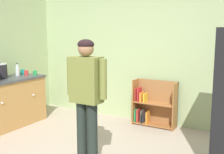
% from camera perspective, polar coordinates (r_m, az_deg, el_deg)
% --- Properties ---
extents(back_wall, '(5.20, 0.06, 2.70)m').
position_cam_1_polar(back_wall, '(5.28, 8.24, 5.01)').
color(back_wall, '#A1B680').
rests_on(back_wall, ground).
extents(bookshelf, '(0.80, 0.28, 0.85)m').
position_cam_1_polar(bookshelf, '(5.23, 8.36, -6.00)').
color(bookshelf, '#A06434').
rests_on(bookshelf, ground).
extents(standing_person, '(0.57, 0.22, 1.64)m').
position_cam_1_polar(standing_person, '(3.39, -5.32, -3.37)').
color(standing_person, '#202925').
rests_on(standing_person, ground).
extents(crock_pot, '(0.26, 0.26, 0.30)m').
position_cam_1_polar(crock_pot, '(5.39, -22.25, 1.18)').
color(crock_pot, black).
rests_on(crock_pot, kitchen_counter).
extents(clear_bottle, '(0.07, 0.07, 0.25)m').
position_cam_1_polar(clear_bottle, '(5.63, -19.07, 1.27)').
color(clear_bottle, silver).
rests_on(clear_bottle, kitchen_counter).
extents(red_cup, '(0.08, 0.08, 0.09)m').
position_cam_1_polar(red_cup, '(5.64, -17.41, 0.83)').
color(red_cup, red).
rests_on(red_cup, kitchen_counter).
extents(teal_cup, '(0.08, 0.08, 0.09)m').
position_cam_1_polar(teal_cup, '(5.82, -18.10, 1.03)').
color(teal_cup, teal).
rests_on(teal_cup, kitchen_counter).
extents(green_cup, '(0.08, 0.08, 0.09)m').
position_cam_1_polar(green_cup, '(5.58, -15.73, 0.82)').
color(green_cup, '#279249').
rests_on(green_cup, kitchen_counter).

